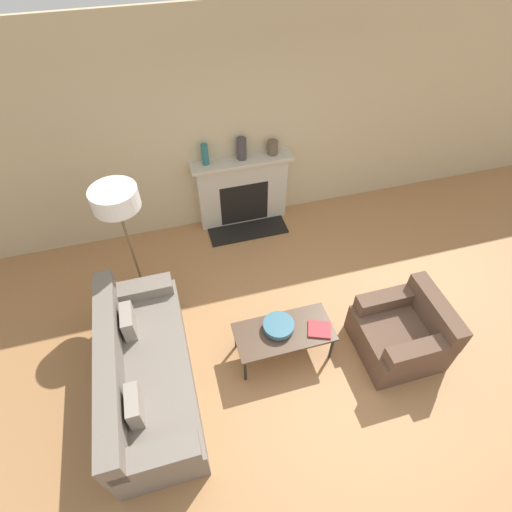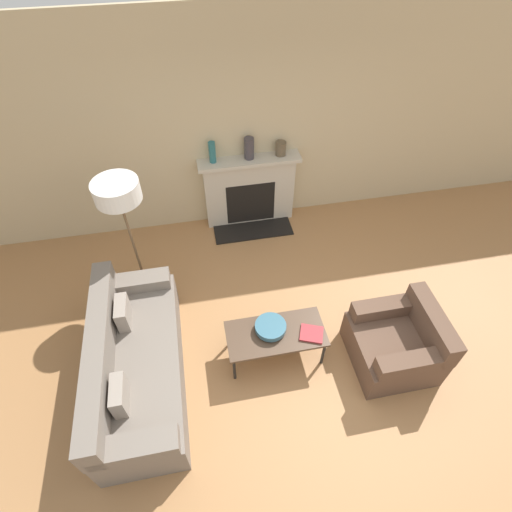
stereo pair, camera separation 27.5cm
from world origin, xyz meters
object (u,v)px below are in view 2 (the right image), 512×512
at_px(couch, 135,363).
at_px(book, 312,334).
at_px(mantel_vase_center_right, 281,148).
at_px(floor_lamp, 119,198).
at_px(fireplace, 250,191).
at_px(bowl, 271,327).
at_px(mantel_vase_left, 212,152).
at_px(armchair_near, 398,343).
at_px(coffee_table, 276,335).
at_px(mantel_vase_center_left, 249,148).

distance_m(couch, book, 1.85).
height_order(book, mantel_vase_center_right, mantel_vase_center_right).
bearing_deg(book, floor_lamp, 163.38).
relative_size(fireplace, couch, 0.68).
bearing_deg(fireplace, bowl, -94.67).
bearing_deg(bowl, mantel_vase_left, 97.40).
bearing_deg(floor_lamp, fireplace, 32.02).
height_order(armchair_near, coffee_table, armchair_near).
bearing_deg(fireplace, mantel_vase_center_left, 74.48).
relative_size(coffee_table, mantel_vase_left, 3.65).
bearing_deg(fireplace, coffee_table, -93.39).
bearing_deg(armchair_near, mantel_vase_center_left, -156.42).
relative_size(coffee_table, mantel_vase_center_right, 5.64).
distance_m(armchair_near, bowl, 1.39).
bearing_deg(bowl, mantel_vase_center_right, 74.81).
relative_size(armchair_near, floor_lamp, 0.53).
xyz_separation_m(book, mantel_vase_center_left, (-0.23, 2.41, 0.78)).
bearing_deg(floor_lamp, coffee_table, -42.77).
xyz_separation_m(couch, bowl, (1.43, 0.07, 0.16)).
height_order(armchair_near, bowl, armchair_near).
bearing_deg(couch, coffee_table, -89.40).
height_order(bowl, mantel_vase_left, mantel_vase_left).
xyz_separation_m(armchair_near, floor_lamp, (-2.71, 1.62, 1.13)).
bearing_deg(coffee_table, mantel_vase_left, 98.40).
height_order(coffee_table, book, book).
xyz_separation_m(fireplace, mantel_vase_center_left, (0.00, 0.01, 0.69)).
distance_m(fireplace, mantel_vase_left, 0.84).
bearing_deg(mantel_vase_center_right, book, -94.81).
height_order(coffee_table, floor_lamp, floor_lamp).
distance_m(coffee_table, mantel_vase_left, 2.49).
height_order(book, floor_lamp, floor_lamp).
distance_m(couch, mantel_vase_left, 2.75).
bearing_deg(armchair_near, mantel_vase_left, -148.14).
bearing_deg(mantel_vase_center_right, couch, -131.27).
xyz_separation_m(floor_lamp, mantel_vase_center_right, (2.00, 1.00, -0.25)).
xyz_separation_m(coffee_table, mantel_vase_left, (-0.34, 2.32, 0.82)).
relative_size(book, floor_lamp, 0.19).
bearing_deg(coffee_table, book, -13.31).
distance_m(armchair_near, mantel_vase_center_left, 3.00).
bearing_deg(coffee_table, floor_lamp, 137.23).
bearing_deg(mantel_vase_center_left, armchair_near, -66.42).
xyz_separation_m(bowl, mantel_vase_center_left, (0.19, 2.27, 0.74)).
bearing_deg(couch, book, -92.21).
bearing_deg(book, mantel_vase_center_right, 106.70).
distance_m(book, mantel_vase_center_left, 2.54).
height_order(floor_lamp, mantel_vase_center_right, floor_lamp).
distance_m(bowl, mantel_vase_center_right, 2.45).
height_order(mantel_vase_left, mantel_vase_center_left, mantel_vase_center_left).
relative_size(fireplace, book, 4.66).
xyz_separation_m(armchair_near, mantel_vase_center_right, (-0.71, 2.61, 0.87)).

